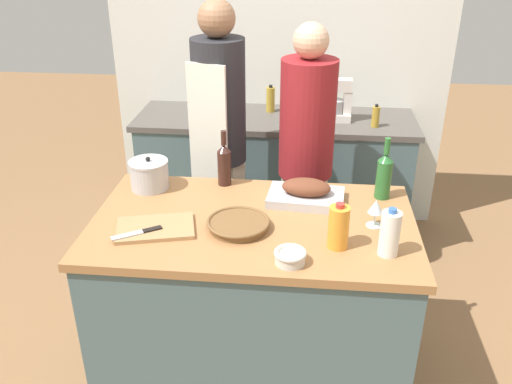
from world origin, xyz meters
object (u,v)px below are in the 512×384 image
roasting_pan (306,193)px  knife_paring (168,217)px  stock_pot (149,175)px  condiment_bottle_tall (329,102)px  wine_glass_left (376,208)px  person_cook_aproned (220,137)px  wicker_basket (238,224)px  wine_bottle_dark (224,164)px  milk_jug (390,233)px  juice_jug (339,227)px  mixing_bowl (290,256)px  condiment_bottle_short (271,99)px  condiment_bottle_extra (376,117)px  stand_mixer (338,103)px  wine_bottle_green (384,175)px  person_cook_guest (306,153)px  cutting_board (155,228)px  knife_chef (139,233)px

roasting_pan → knife_paring: bearing=-160.7°
stock_pot → condiment_bottle_tall: stock_pot is taller
wine_glass_left → person_cook_aproned: (-0.83, 0.84, -0.02)m
wicker_basket → wine_glass_left: wine_glass_left is taller
wine_bottle_dark → wicker_basket: bearing=-73.8°
milk_jug → wine_bottle_dark: wine_bottle_dark is taller
juice_jug → milk_jug: bearing=-9.8°
mixing_bowl → knife_paring: 0.66m
roasting_pan → stock_pot: bearing=174.6°
condiment_bottle_short → condiment_bottle_extra: 0.76m
stand_mixer → wine_bottle_dark: bearing=-119.4°
roasting_pan → wine_bottle_green: size_ratio=1.22×
stock_pot → condiment_bottle_extra: bearing=40.8°
roasting_pan → person_cook_guest: (-0.01, 0.60, -0.04)m
wine_bottle_green → mixing_bowl: bearing=-124.4°
juice_jug → wicker_basket: bearing=166.1°
roasting_pan → stock_pot: (-0.79, 0.07, 0.03)m
wicker_basket → juice_jug: juice_jug is taller
condiment_bottle_short → person_cook_aproned: size_ratio=0.11×
stock_pot → person_cook_aproned: person_cook_aproned is taller
condiment_bottle_extra → person_cook_aproned: 1.08m
roasting_pan → cutting_board: roasting_pan is taller
wine_glass_left → mixing_bowl: bearing=-137.4°
knife_chef → condiment_bottle_tall: 2.00m
condiment_bottle_tall → person_cook_guest: (-0.15, -0.81, -0.07)m
cutting_board → wine_bottle_green: bearing=22.3°
stand_mixer → person_cook_guest: size_ratio=0.17×
condiment_bottle_short → juice_jug: bearing=-76.8°
cutting_board → mixing_bowl: (0.60, -0.20, 0.02)m
milk_jug → stand_mixer: 1.68m
mixing_bowl → wine_bottle_dark: wine_bottle_dark is taller
stand_mixer → stock_pot: bearing=-130.1°
condiment_bottle_short → condiment_bottle_tall: bearing=3.8°
cutting_board → knife_chef: knife_chef is taller
person_cook_aproned → juice_jug: bearing=-38.9°
roasting_pan → stock_pot: stock_pot is taller
mixing_bowl → knife_paring: (-0.57, 0.31, -0.03)m
wicker_basket → milk_jug: 0.65m
stock_pot → knife_chef: stock_pot is taller
milk_jug → wine_bottle_green: size_ratio=0.68×
juice_jug → cutting_board: bearing=175.8°
wine_bottle_dark → wine_bottle_green: bearing=-5.1°
wine_glass_left → condiment_bottle_short: condiment_bottle_short is taller
wine_glass_left → stand_mixer: bearing=94.5°
cutting_board → condiment_bottle_short: size_ratio=1.96×
wine_bottle_dark → knife_paring: 0.44m
wicker_basket → milk_jug: (0.63, -0.14, 0.08)m
roasting_pan → stock_pot: size_ratio=1.92×
wicker_basket → mixing_bowl: bearing=-45.9°
juice_jug → knife_paring: 0.79m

